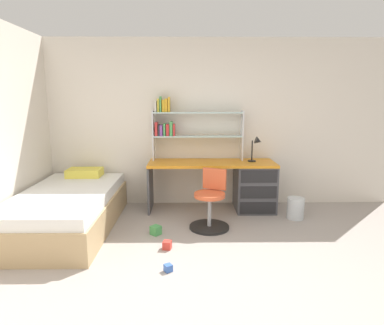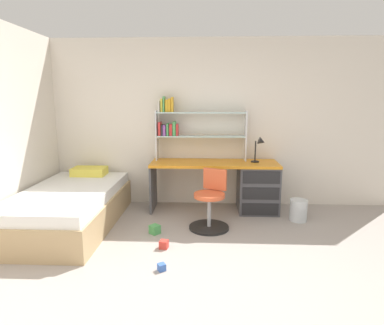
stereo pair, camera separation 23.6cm
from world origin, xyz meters
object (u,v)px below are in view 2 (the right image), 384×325
object	(u,v)px
toy_block_blue_2	(162,267)
swivel_chair	(210,206)
desk	(247,184)
bed_platform	(70,207)
toy_block_red_0	(164,244)
waste_bin	(298,210)
bookshelf_hutch	(187,125)
desk_lamp	(260,146)
toy_block_green_1	(155,229)

from	to	relation	value
toy_block_blue_2	swivel_chair	bearing A→B (deg)	66.68
desk	bed_platform	world-z (taller)	desk
toy_block_red_0	bed_platform	bearing A→B (deg)	154.94
waste_bin	desk	bearing A→B (deg)	149.06
desk	bookshelf_hutch	distance (m)	1.27
waste_bin	toy_block_blue_2	world-z (taller)	waste_bin
desk	waste_bin	world-z (taller)	desk
desk_lamp	bed_platform	bearing A→B (deg)	-164.36
desk	waste_bin	size ratio (longest dim) A/B	6.27
desk	waste_bin	xyz separation A→B (m)	(0.67, -0.40, -0.26)
toy_block_red_0	toy_block_blue_2	distance (m)	0.49
swivel_chair	toy_block_red_0	bearing A→B (deg)	-129.74
desk	toy_block_blue_2	world-z (taller)	desk
bed_platform	toy_block_blue_2	world-z (taller)	bed_platform
desk	swivel_chair	distance (m)	0.91
bed_platform	waste_bin	world-z (taller)	bed_platform
desk_lamp	waste_bin	size ratio (longest dim) A/B	1.28
bookshelf_hutch	toy_block_blue_2	size ratio (longest dim) A/B	19.33
toy_block_blue_2	bed_platform	bearing A→B (deg)	140.86
desk	desk_lamp	bearing A→B (deg)	-1.66
toy_block_green_1	desk	bearing A→B (deg)	37.10
waste_bin	bookshelf_hutch	bearing A→B (deg)	159.43
toy_block_green_1	toy_block_blue_2	bearing A→B (deg)	-76.95
toy_block_red_0	toy_block_blue_2	xyz separation A→B (m)	(0.04, -0.49, -0.01)
desk_lamp	swivel_chair	world-z (taller)	desk_lamp
desk	bookshelf_hutch	size ratio (longest dim) A/B	1.37
bookshelf_hutch	swivel_chair	distance (m)	1.38
swivel_chair	waste_bin	bearing A→B (deg)	14.33
desk	bookshelf_hutch	xyz separation A→B (m)	(-0.90, 0.19, 0.87)
desk	toy_block_red_0	world-z (taller)	desk
bookshelf_hutch	desk_lamp	size ratio (longest dim) A/B	3.58
waste_bin	toy_block_green_1	world-z (taller)	waste_bin
desk	desk_lamp	size ratio (longest dim) A/B	4.91
bookshelf_hutch	toy_block_green_1	bearing A→B (deg)	-106.87
bookshelf_hutch	waste_bin	bearing A→B (deg)	-20.57
toy_block_red_0	toy_block_green_1	xyz separation A→B (m)	(-0.17, 0.40, 0.01)
bookshelf_hutch	swivel_chair	xyz separation A→B (m)	(0.35, -0.90, -0.98)
bookshelf_hutch	toy_block_green_1	xyz separation A→B (m)	(-0.34, -1.13, -1.22)
bookshelf_hutch	waste_bin	world-z (taller)	bookshelf_hutch
bed_platform	desk_lamp	bearing A→B (deg)	15.64
desk_lamp	toy_block_green_1	distance (m)	1.94
bookshelf_hutch	bed_platform	world-z (taller)	bookshelf_hutch
toy_block_blue_2	desk	bearing A→B (deg)	60.55
swivel_chair	toy_block_blue_2	xyz separation A→B (m)	(-0.49, -1.13, -0.26)
desk_lamp	swivel_chair	bearing A→B (deg)	-135.70
bed_platform	toy_block_red_0	distance (m)	1.48
bed_platform	toy_block_blue_2	bearing A→B (deg)	-39.14
bookshelf_hutch	desk	bearing A→B (deg)	-11.80
toy_block_green_1	toy_block_blue_2	world-z (taller)	toy_block_green_1
swivel_chair	waste_bin	world-z (taller)	swivel_chair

